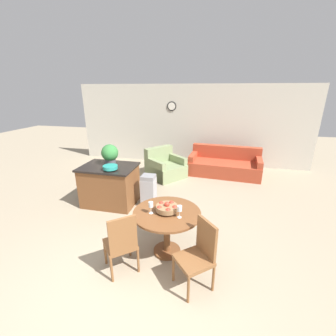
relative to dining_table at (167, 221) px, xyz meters
The scene contains 14 objects.
ground_plane 1.13m from the dining_table, 108.52° to the right, with size 24.00×24.00×0.00m, color gray.
wall_back 4.88m from the dining_table, 93.66° to the left, with size 8.00×0.09×2.70m.
dining_table is the anchor object (origin of this frame).
dining_chair_near_left 0.76m from the dining_table, 133.70° to the right, with size 0.59×0.59×0.96m.
dining_chair_near_right 0.76m from the dining_table, 43.70° to the right, with size 0.59×0.59×0.96m.
fruit_bowl 0.24m from the dining_table, 66.48° to the right, with size 0.34×0.34×0.17m.
wine_glass_left 0.39m from the dining_table, 157.54° to the right, with size 0.07×0.07×0.19m.
wine_glass_right 0.39m from the dining_table, 27.91° to the right, with size 0.07×0.07×0.19m.
kitchen_island 2.13m from the dining_table, 140.87° to the left, with size 1.20×0.88×0.92m.
teal_bowl 1.91m from the dining_table, 142.94° to the left, with size 0.31×0.31×0.10m.
potted_plant 2.31m from the dining_table, 138.05° to the left, with size 0.38×0.38×0.45m.
trash_bin 1.64m from the dining_table, 117.82° to the left, with size 0.31×0.29×0.74m.
couch 4.02m from the dining_table, 76.48° to the left, with size 2.20×1.16×0.83m.
armchair 3.39m from the dining_table, 104.14° to the left, with size 1.32×1.32×0.86m.
Camera 1 is at (1.00, -2.04, 2.53)m, focal length 24.00 mm.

